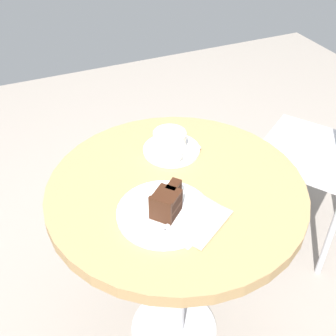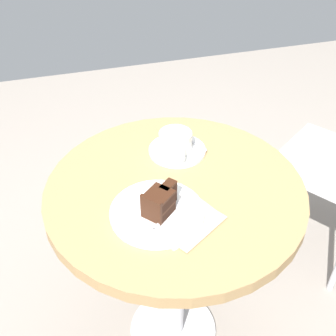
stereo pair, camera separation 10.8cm
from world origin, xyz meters
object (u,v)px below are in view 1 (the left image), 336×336
Objects in this scene: cake_slice at (167,202)px; cake_plate at (164,213)px; fork at (169,224)px; teaspoon at (190,143)px; coffee_cup at (170,141)px; napkin at (187,215)px; saucer at (171,150)px.

cake_plate is at bearing -133.72° from cake_slice.
teaspoon is at bearing -164.87° from fork.
cake_plate is 1.85× the size of fork.
cake_plate is at bearing -27.00° from coffee_cup.
coffee_cup is 0.55× the size of napkin.
fork reaches higher than cake_plate.
fork is 0.54× the size of napkin.
teaspoon is 0.44× the size of cake_plate.
saucer is at bearing -155.53° from fork.
cake_slice reaches higher than coffee_cup.
cake_slice is at bearing -113.98° from napkin.
cake_plate is at bearing -61.07° from teaspoon.
coffee_cup is at bearing 154.68° from cake_slice.
fork is at bearing -24.24° from coffee_cup.
cake_slice is 0.80× the size of fork.
teaspoon is 0.33m from fork.
teaspoon is 0.28m from napkin.
teaspoon is (-0.00, 0.07, -0.03)m from coffee_cup.
saucer is 0.72× the size of napkin.
teaspoon is 1.02× the size of cake_slice.
napkin is (-0.02, 0.06, -0.01)m from fork.
coffee_cup is at bearing 153.00° from cake_plate.
cake_slice is at bearing -25.32° from coffee_cup.
teaspoon is 0.29m from cake_slice.
saucer is 1.32× the size of fork.
cake_slice is (0.23, -0.12, 0.04)m from saucer.
coffee_cup is 0.26m from napkin.
coffee_cup reaches higher than saucer.
cake_plate is 0.04m from cake_slice.
teaspoon is 0.82× the size of fork.
fork is at bearing -57.11° from teaspoon.
cake_slice is at bearing -148.30° from fork.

